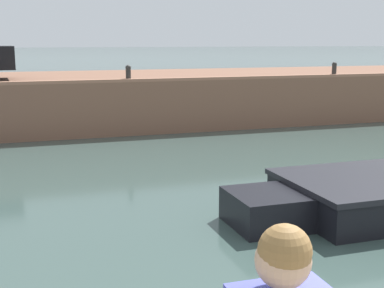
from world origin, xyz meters
The scene contains 5 objects.
ground_plane centered at (0.00, 5.99, 0.00)m, with size 400.00×400.00×0.00m, color #384C47.
far_quay_wall centered at (0.00, 14.97, 0.73)m, with size 60.00×6.00×1.46m, color brown.
far_wall_coping centered at (0.00, 12.09, 1.50)m, with size 60.00×0.24×0.08m, color #9F6C52.
mooring_bollard_mid centered at (0.54, 12.22, 1.70)m, with size 0.15×0.15×0.45m.
mooring_bollard_east centered at (6.96, 12.22, 1.70)m, with size 0.15×0.15×0.45m.
Camera 1 is at (-2.40, -2.07, 2.55)m, focal length 50.00 mm.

